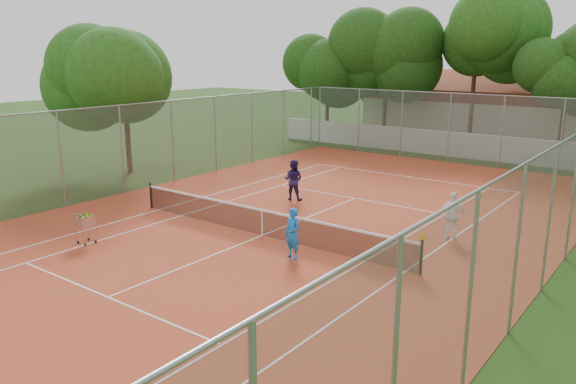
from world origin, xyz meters
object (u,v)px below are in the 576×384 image
Objects in this scene: tennis_net at (262,222)px; player_far_left at (293,180)px; clubhouse at (483,107)px; player_near at (293,234)px; player_far_right at (453,216)px; ball_hopper at (86,228)px.

tennis_net is 6.72× the size of player_far_left.
clubhouse reaches higher than tennis_net.
player_near is at bearing -27.89° from tennis_net.
clubhouse is 9.92× the size of player_far_right.
clubhouse reaches higher than player_far_left.
clubhouse reaches higher than player_near.
player_far_left reaches higher than player_near.
clubhouse is 26.44m from player_far_right.
ball_hopper is at bearing -134.91° from tennis_net.
player_near is at bearing -82.12° from clubhouse.
tennis_net is 29.12m from clubhouse.
player_near reaches higher than ball_hopper.
player_far_left reaches higher than tennis_net.
player_near is 0.98× the size of player_far_right.
player_far_left is (-2.06, 4.62, 0.39)m from tennis_net.
ball_hopper is at bearing -143.39° from player_near.
player_near is 7.08m from ball_hopper.
tennis_net is 6.56m from player_far_right.
tennis_net is at bearing 163.06° from player_near.
player_far_left is 7.56m from player_far_right.
ball_hopper is (-2.14, -8.84, -0.34)m from player_far_left.
player_far_left reaches higher than player_far_right.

